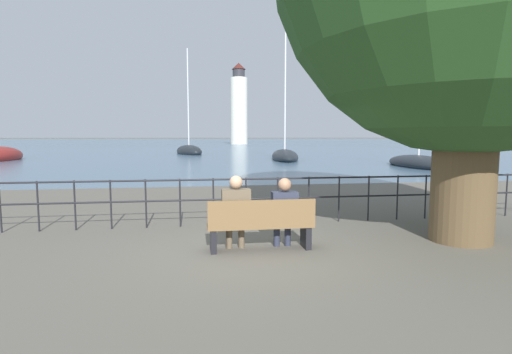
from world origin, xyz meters
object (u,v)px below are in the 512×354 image
object	(u,v)px
sailboat_1	(189,151)
seated_person_right	(284,210)
sailboat_0	(418,163)
harbor_lighthouse	(239,107)
sailboat_3	(285,156)
park_bench	(261,226)
seated_person_left	(236,210)

from	to	relation	value
sailboat_1	seated_person_right	bearing A→B (deg)	-104.02
sailboat_0	harbor_lighthouse	bearing A→B (deg)	96.53
seated_person_right	sailboat_0	distance (m)	21.26
sailboat_1	sailboat_3	size ratio (longest dim) A/B	1.01
sailboat_3	harbor_lighthouse	bearing A→B (deg)	95.92
sailboat_3	harbor_lighthouse	size ratio (longest dim) A/B	0.59
park_bench	sailboat_1	distance (m)	37.74
seated_person_left	sailboat_1	xyz separation A→B (m)	(-1.36, 37.63, -0.36)
sailboat_0	sailboat_1	world-z (taller)	sailboat_1
seated_person_right	sailboat_3	distance (m)	26.99
seated_person_right	sailboat_3	world-z (taller)	sailboat_3
sailboat_0	seated_person_left	bearing A→B (deg)	-124.49
park_bench	seated_person_left	bearing A→B (deg)	170.19
sailboat_1	harbor_lighthouse	world-z (taller)	harbor_lighthouse
seated_person_right	harbor_lighthouse	xyz separation A→B (m)	(9.25, 91.98, 8.48)
park_bench	harbor_lighthouse	bearing A→B (deg)	84.00
park_bench	sailboat_3	size ratio (longest dim) A/B	0.16
sailboat_0	sailboat_3	world-z (taller)	sailboat_3
harbor_lighthouse	park_bench	bearing A→B (deg)	-96.00
sailboat_0	seated_person_right	bearing A→B (deg)	-122.71
sailboat_0	sailboat_3	distance (m)	11.44
seated_person_right	sailboat_3	size ratio (longest dim) A/B	0.11
sailboat_0	sailboat_3	size ratio (longest dim) A/B	0.76
harbor_lighthouse	sailboat_3	bearing A→B (deg)	-92.85
sailboat_0	sailboat_1	xyz separation A→B (m)	(-14.88, 20.57, 0.10)
seated_person_left	seated_person_right	size ratio (longest dim) A/B	1.04
seated_person_left	sailboat_3	world-z (taller)	sailboat_3
park_bench	sailboat_3	xyz separation A→B (m)	(6.40, 26.40, -0.14)
harbor_lighthouse	sailboat_1	bearing A→B (deg)	-101.89
park_bench	seated_person_left	distance (m)	0.51
seated_person_right	harbor_lighthouse	world-z (taller)	harbor_lighthouse
park_bench	harbor_lighthouse	distance (m)	92.97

